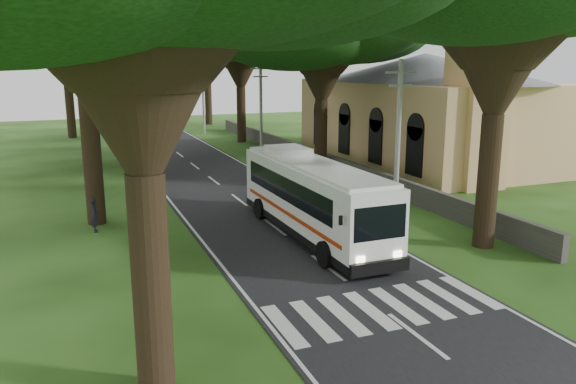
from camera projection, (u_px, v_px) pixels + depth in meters
name	position (u px, v px, depth m)	size (l,w,h in m)	color
ground	(352.00, 287.00, 20.06)	(140.00, 140.00, 0.00)	#234313
road	(198.00, 168.00, 42.72)	(8.00, 120.00, 0.04)	black
crosswalk	(381.00, 309.00, 18.25)	(8.00, 3.00, 0.01)	silver
property_wall	(311.00, 156.00, 44.91)	(0.35, 50.00, 1.20)	#383533
church	(425.00, 101.00, 44.90)	(14.00, 24.00, 11.60)	#E3AD6E
pole_near	(398.00, 142.00, 26.54)	(1.60, 0.24, 8.00)	gray
pole_mid	(261.00, 110.00, 44.66)	(1.60, 0.24, 8.00)	gray
pole_far	(203.00, 97.00, 62.79)	(1.60, 0.24, 8.00)	gray
tree_l_midb	(79.00, 19.00, 42.08)	(15.52, 15.52, 14.46)	black
tree_l_far	(62.00, 16.00, 57.70)	(14.74, 14.74, 15.88)	black
tree_r_mida	(322.00, 22.00, 38.69)	(14.96, 14.96, 13.84)	black
tree_r_midb	(240.00, 29.00, 54.71)	(14.77, 14.77, 14.32)	black
tree_r_far	(206.00, 34.00, 71.29)	(13.33, 13.33, 14.53)	black
coach_bus	(312.00, 197.00, 25.57)	(2.87, 11.79, 3.47)	white
distant_car_a	(154.00, 138.00, 55.14)	(1.56, 3.88, 1.32)	silver
distant_car_b	(127.00, 123.00, 68.75)	(1.46, 4.19, 1.38)	navy
distant_car_c	(140.00, 115.00, 79.33)	(2.00, 4.92, 1.43)	maroon
pedestrian	(95.00, 215.00, 26.46)	(0.59, 0.39, 1.63)	black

